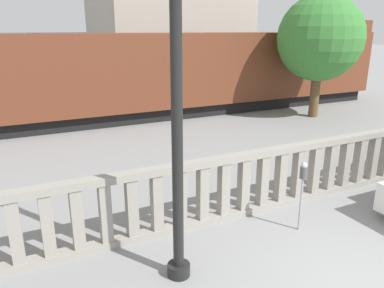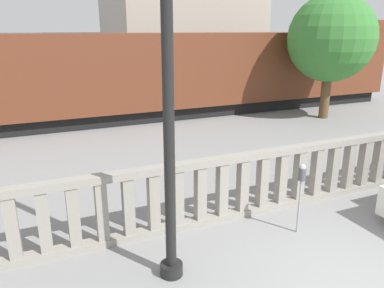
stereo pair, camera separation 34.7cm
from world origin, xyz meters
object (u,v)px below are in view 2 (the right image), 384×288
Objects in this scene: train_near at (150,74)px; tree_left at (331,39)px; lamppost at (168,98)px; train_far at (68,52)px; parking_meter at (302,180)px.

tree_left is at bearing -23.98° from train_near.
train_near is (3.11, 10.87, -0.98)m from lamppost.
train_near reaches higher than train_far.
train_near is 4.82× the size of tree_left.
lamppost is at bearing -174.37° from parking_meter.
lamppost is 1.02× the size of tree_left.
parking_meter is at bearing -92.16° from train_near.
train_near is at bearing 156.02° from tree_left.
lamppost is 3.26m from parking_meter.
parking_meter is at bearing -134.64° from tree_left.
lamppost reaches higher than tree_left.
train_far is at bearing 86.86° from lamppost.
tree_left is at bearing -69.22° from train_far.
train_near is at bearing 87.84° from parking_meter.
parking_meter is 0.06× the size of train_near.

